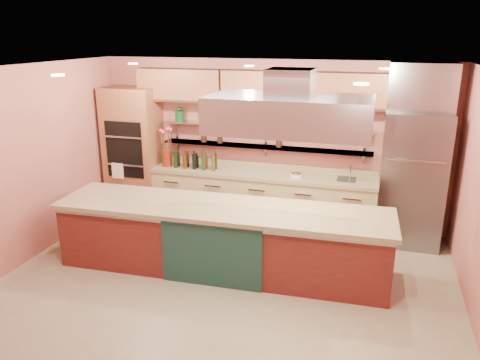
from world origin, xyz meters
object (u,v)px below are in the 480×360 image
(kitchen_scale, at_px, (296,174))
(green_canister, at_px, (234,119))
(island, at_px, (222,238))
(flower_vase, at_px, (167,158))
(copper_kettle, at_px, (215,119))
(refrigerator, at_px, (412,180))

(kitchen_scale, height_order, green_canister, green_canister)
(kitchen_scale, bearing_deg, island, -129.96)
(island, height_order, kitchen_scale, kitchen_scale)
(flower_vase, height_order, green_canister, green_canister)
(copper_kettle, height_order, green_canister, green_canister)
(copper_kettle, xyz_separation_m, green_canister, (0.35, 0.00, 0.02))
(flower_vase, relative_size, kitchen_scale, 1.80)
(kitchen_scale, bearing_deg, copper_kettle, 154.99)
(refrigerator, relative_size, island, 0.46)
(copper_kettle, distance_m, green_canister, 0.35)
(flower_vase, xyz_separation_m, kitchen_scale, (2.33, 0.00, -0.11))
(kitchen_scale, xyz_separation_m, copper_kettle, (-1.49, 0.22, 0.80))
(flower_vase, bearing_deg, green_canister, 10.45)
(flower_vase, height_order, kitchen_scale, flower_vase)
(island, xyz_separation_m, copper_kettle, (-0.76, 1.91, 1.31))
(copper_kettle, bearing_deg, kitchen_scale, -8.40)
(kitchen_scale, distance_m, green_canister, 1.42)
(island, relative_size, flower_vase, 14.76)
(island, relative_size, green_canister, 26.06)
(island, distance_m, copper_kettle, 2.44)
(island, height_order, green_canister, green_canister)
(kitchen_scale, xyz_separation_m, green_canister, (-1.14, 0.22, 0.82))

